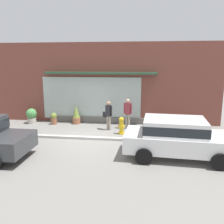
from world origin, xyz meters
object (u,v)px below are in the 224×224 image
(fire_hydrant, at_px, (121,125))
(pedestrian_with_handbag, at_px, (108,114))
(potted_plant_window_left, at_px, (54,118))
(potted_plant_window_center, at_px, (153,125))
(potted_plant_near_hydrant, at_px, (172,122))
(parked_car_white, at_px, (177,136))
(potted_plant_trailing_edge, at_px, (32,115))
(potted_plant_by_entrance, at_px, (76,115))
(pedestrian_passerby, at_px, (128,111))

(fire_hydrant, distance_m, pedestrian_with_handbag, 1.10)
(potted_plant_window_left, relative_size, potted_plant_window_center, 1.84)
(potted_plant_window_left, height_order, potted_plant_window_center, potted_plant_window_left)
(fire_hydrant, relative_size, potted_plant_near_hydrant, 1.19)
(parked_car_white, distance_m, potted_plant_trailing_edge, 9.03)
(parked_car_white, xyz_separation_m, potted_plant_window_left, (-6.55, 4.19, -0.49))
(parked_car_white, bearing_deg, fire_hydrant, 134.45)
(fire_hydrant, xyz_separation_m, potted_plant_window_left, (-4.16, 1.43, -0.08))
(parked_car_white, bearing_deg, potted_plant_window_left, 150.97)
(pedestrian_with_handbag, relative_size, potted_plant_by_entrance, 1.40)
(potted_plant_window_left, bearing_deg, potted_plant_near_hydrant, -1.50)
(potted_plant_by_entrance, xyz_separation_m, potted_plant_trailing_edge, (-2.71, -0.23, -0.06))
(pedestrian_with_handbag, relative_size, potted_plant_window_left, 2.27)
(potted_plant_window_left, height_order, potted_plant_near_hydrant, potted_plant_near_hydrant)
(parked_car_white, xyz_separation_m, potted_plant_by_entrance, (-5.25, 4.48, -0.33))
(parked_car_white, distance_m, potted_plant_window_left, 7.79)
(potted_plant_by_entrance, height_order, potted_plant_trailing_edge, potted_plant_by_entrance)
(potted_plant_near_hydrant, bearing_deg, potted_plant_trailing_edge, 178.34)
(fire_hydrant, relative_size, potted_plant_window_left, 1.28)
(potted_plant_window_left, bearing_deg, potted_plant_window_center, -1.13)
(pedestrian_passerby, distance_m, potted_plant_window_center, 1.67)
(pedestrian_with_handbag, bearing_deg, parked_car_white, 162.42)
(parked_car_white, distance_m, potted_plant_by_entrance, 6.91)
(pedestrian_passerby, height_order, potted_plant_by_entrance, pedestrian_passerby)
(pedestrian_passerby, height_order, potted_plant_window_left, pedestrian_passerby)
(potted_plant_trailing_edge, bearing_deg, potted_plant_window_left, -2.43)
(parked_car_white, height_order, potted_plant_window_left, parked_car_white)
(pedestrian_with_handbag, bearing_deg, potted_plant_window_left, 16.74)
(pedestrian_with_handbag, height_order, potted_plant_window_center, pedestrian_with_handbag)
(potted_plant_near_hydrant, xyz_separation_m, potted_plant_trailing_edge, (-8.25, 0.24, 0.08))
(fire_hydrant, xyz_separation_m, potted_plant_near_hydrant, (2.67, 1.25, -0.06))
(potted_plant_window_center, xyz_separation_m, potted_plant_by_entrance, (-4.55, 0.41, 0.36))
(potted_plant_by_entrance, bearing_deg, parked_car_white, -40.50)
(potted_plant_near_hydrant, bearing_deg, pedestrian_passerby, -174.34)
(potted_plant_trailing_edge, bearing_deg, fire_hydrant, -14.97)
(potted_plant_by_entrance, relative_size, potted_plant_trailing_edge, 1.25)
(pedestrian_passerby, distance_m, potted_plant_trailing_edge, 5.87)
(potted_plant_by_entrance, bearing_deg, pedestrian_passerby, -12.84)
(pedestrian_with_handbag, xyz_separation_m, potted_plant_by_entrance, (-2.09, 1.07, -0.36))
(potted_plant_trailing_edge, bearing_deg, potted_plant_near_hydrant, -1.66)
(fire_hydrant, distance_m, pedestrian_passerby, 1.17)
(fire_hydrant, distance_m, potted_plant_window_left, 4.40)
(pedestrian_passerby, distance_m, parked_car_white, 4.33)
(fire_hydrant, height_order, potted_plant_window_center, fire_hydrant)
(pedestrian_passerby, height_order, potted_plant_near_hydrant, pedestrian_passerby)
(parked_car_white, relative_size, potted_plant_window_center, 11.27)
(fire_hydrant, bearing_deg, potted_plant_window_center, 37.89)
(fire_hydrant, distance_m, potted_plant_by_entrance, 3.34)
(potted_plant_by_entrance, bearing_deg, potted_plant_window_center, -5.13)
(potted_plant_window_left, bearing_deg, pedestrian_with_handbag, -12.91)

